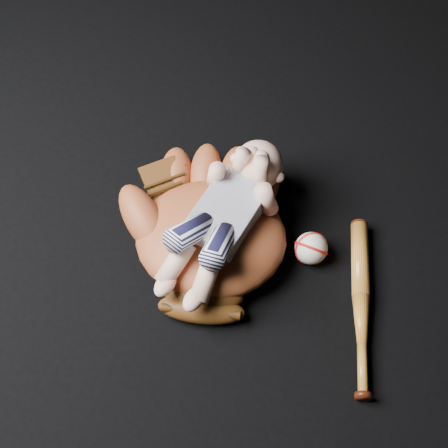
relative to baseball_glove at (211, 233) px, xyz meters
The scene contains 4 objects.
baseball_glove is the anchor object (origin of this frame).
newborn_baby 0.06m from the baseball_glove, ahead, with size 0.18×0.39×0.16m, color #E3AA92, non-canonical shape.
baseball_bat 0.33m from the baseball_glove, ahead, with size 0.04×0.39×0.04m, color #B06E22, non-canonical shape.
baseball 0.21m from the baseball_glove, 19.94° to the left, with size 0.07×0.07×0.07m, color silver.
Camera 1 is at (0.33, -0.70, 1.23)m, focal length 55.00 mm.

